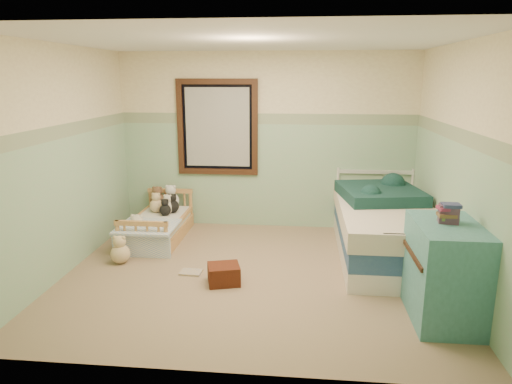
# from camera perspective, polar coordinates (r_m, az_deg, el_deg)

# --- Properties ---
(floor) EXTENTS (4.20, 3.60, 0.02)m
(floor) POSITION_cam_1_polar(r_m,az_deg,el_deg) (5.29, -0.35, -10.15)
(floor) COLOR #856F55
(floor) RESTS_ON ground
(ceiling) EXTENTS (4.20, 3.60, 0.02)m
(ceiling) POSITION_cam_1_polar(r_m,az_deg,el_deg) (4.84, -0.40, 18.22)
(ceiling) COLOR white
(ceiling) RESTS_ON wall_back
(wall_back) EXTENTS (4.20, 0.04, 2.50)m
(wall_back) POSITION_cam_1_polar(r_m,az_deg,el_deg) (6.68, 1.28, 6.19)
(wall_back) COLOR beige
(wall_back) RESTS_ON floor
(wall_front) EXTENTS (4.20, 0.04, 2.50)m
(wall_front) POSITION_cam_1_polar(r_m,az_deg,el_deg) (3.17, -3.83, -2.49)
(wall_front) COLOR beige
(wall_front) RESTS_ON floor
(wall_left) EXTENTS (0.04, 3.60, 2.50)m
(wall_left) POSITION_cam_1_polar(r_m,az_deg,el_deg) (5.54, -22.56, 3.54)
(wall_left) COLOR beige
(wall_left) RESTS_ON floor
(wall_right) EXTENTS (0.04, 3.60, 2.50)m
(wall_right) POSITION_cam_1_polar(r_m,az_deg,el_deg) (5.14, 23.64, 2.69)
(wall_right) COLOR beige
(wall_right) RESTS_ON floor
(wainscot_mint) EXTENTS (4.20, 0.01, 1.50)m
(wainscot_mint) POSITION_cam_1_polar(r_m,az_deg,el_deg) (6.75, 1.24, 1.96)
(wainscot_mint) COLOR #95B197
(wainscot_mint) RESTS_ON floor
(border_strip) EXTENTS (4.20, 0.01, 0.15)m
(border_strip) POSITION_cam_1_polar(r_m,az_deg,el_deg) (6.63, 1.28, 8.96)
(border_strip) COLOR #446247
(border_strip) RESTS_ON wall_back
(window_frame) EXTENTS (1.16, 0.06, 1.36)m
(window_frame) POSITION_cam_1_polar(r_m,az_deg,el_deg) (6.71, -4.77, 7.90)
(window_frame) COLOR black
(window_frame) RESTS_ON wall_back
(window_blinds) EXTENTS (0.92, 0.01, 1.12)m
(window_blinds) POSITION_cam_1_polar(r_m,az_deg,el_deg) (6.72, -4.75, 7.91)
(window_blinds) COLOR beige
(window_blinds) RESTS_ON window_frame
(toddler_bed_frame) EXTENTS (0.67, 1.34, 0.17)m
(toddler_bed_frame) POSITION_cam_1_polar(r_m,az_deg,el_deg) (6.50, -11.88, -4.90)
(toddler_bed_frame) COLOR #A97B42
(toddler_bed_frame) RESTS_ON floor
(toddler_mattress) EXTENTS (0.61, 1.28, 0.12)m
(toddler_mattress) POSITION_cam_1_polar(r_m,az_deg,el_deg) (6.45, -11.94, -3.67)
(toddler_mattress) COLOR silver
(toddler_mattress) RESTS_ON toddler_bed_frame
(patchwork_quilt) EXTENTS (0.73, 0.67, 0.03)m
(patchwork_quilt) POSITION_cam_1_polar(r_m,az_deg,el_deg) (6.05, -13.15, -4.16)
(patchwork_quilt) COLOR #6C97DF
(patchwork_quilt) RESTS_ON toddler_mattress
(plush_bed_brown) EXTENTS (0.22, 0.22, 0.22)m
(plush_bed_brown) POSITION_cam_1_polar(r_m,az_deg,el_deg) (6.91, -11.96, -1.05)
(plush_bed_brown) COLOR brown
(plush_bed_brown) RESTS_ON toddler_mattress
(plush_bed_white) EXTENTS (0.23, 0.23, 0.23)m
(plush_bed_white) POSITION_cam_1_polar(r_m,az_deg,el_deg) (6.85, -10.37, -1.03)
(plush_bed_white) COLOR silver
(plush_bed_white) RESTS_ON toddler_mattress
(plush_bed_tan) EXTENTS (0.19, 0.19, 0.19)m
(plush_bed_tan) POSITION_cam_1_polar(r_m,az_deg,el_deg) (6.69, -12.11, -1.65)
(plush_bed_tan) COLOR beige
(plush_bed_tan) RESTS_ON toddler_mattress
(plush_bed_dark) EXTENTS (0.19, 0.19, 0.19)m
(plush_bed_dark) POSITION_cam_1_polar(r_m,az_deg,el_deg) (6.63, -10.22, -1.74)
(plush_bed_dark) COLOR black
(plush_bed_dark) RESTS_ON toddler_mattress
(plush_floor_cream) EXTENTS (0.26, 0.26, 0.26)m
(plush_floor_cream) POSITION_cam_1_polar(r_m,az_deg,el_deg) (6.40, -14.29, -4.89)
(plush_floor_cream) COLOR beige
(plush_floor_cream) RESTS_ON floor
(plush_floor_tan) EXTENTS (0.23, 0.23, 0.23)m
(plush_floor_tan) POSITION_cam_1_polar(r_m,az_deg,el_deg) (5.77, -16.30, -7.29)
(plush_floor_tan) COLOR beige
(plush_floor_tan) RESTS_ON floor
(twin_bed_frame) EXTENTS (1.09, 2.19, 0.22)m
(twin_bed_frame) POSITION_cam_1_polar(r_m,az_deg,el_deg) (5.95, 15.51, -6.65)
(twin_bed_frame) COLOR white
(twin_bed_frame) RESTS_ON floor
(twin_boxspring) EXTENTS (1.09, 2.19, 0.22)m
(twin_boxspring) POSITION_cam_1_polar(r_m,az_deg,el_deg) (5.87, 15.64, -4.64)
(twin_boxspring) COLOR navy
(twin_boxspring) RESTS_ON twin_bed_frame
(twin_mattress) EXTENTS (1.14, 2.23, 0.22)m
(twin_mattress) POSITION_cam_1_polar(r_m,az_deg,el_deg) (5.81, 15.79, -2.58)
(twin_mattress) COLOR beige
(twin_mattress) RESTS_ON twin_boxspring
(teal_blanket) EXTENTS (1.08, 1.13, 0.14)m
(teal_blanket) POSITION_cam_1_polar(r_m,az_deg,el_deg) (6.04, 14.96, -0.13)
(teal_blanket) COLOR black
(teal_blanket) RESTS_ON twin_mattress
(dresser) EXTENTS (0.56, 0.89, 0.89)m
(dresser) POSITION_cam_1_polar(r_m,az_deg,el_deg) (4.56, 22.08, -9.04)
(dresser) COLOR #3B7879
(dresser) RESTS_ON floor
(book_stack) EXTENTS (0.18, 0.15, 0.17)m
(book_stack) POSITION_cam_1_polar(r_m,az_deg,el_deg) (4.43, 22.55, -2.48)
(book_stack) COLOR brown
(book_stack) RESTS_ON dresser
(red_pillow) EXTENTS (0.39, 0.37, 0.21)m
(red_pillow) POSITION_cam_1_polar(r_m,az_deg,el_deg) (5.04, -3.97, -10.03)
(red_pillow) COLOR maroon
(red_pillow) RESTS_ON floor
(floor_book) EXTENTS (0.25, 0.19, 0.02)m
(floor_book) POSITION_cam_1_polar(r_m,az_deg,el_deg) (5.36, -7.98, -9.72)
(floor_book) COLOR yellow
(floor_book) RESTS_ON floor
(extra_plush_0) EXTENTS (0.18, 0.18, 0.18)m
(extra_plush_0) POSITION_cam_1_polar(r_m,az_deg,el_deg) (6.61, -10.74, -1.81)
(extra_plush_0) COLOR beige
(extra_plush_0) RESTS_ON toddler_mattress
(extra_plush_1) EXTENTS (0.16, 0.16, 0.16)m
(extra_plush_1) POSITION_cam_1_polar(r_m,az_deg,el_deg) (6.52, -11.08, -2.17)
(extra_plush_1) COLOR black
(extra_plush_1) RESTS_ON toddler_mattress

